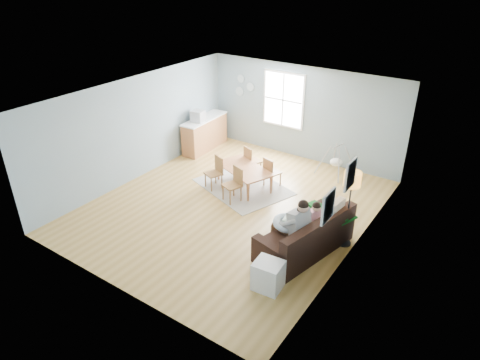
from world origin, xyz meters
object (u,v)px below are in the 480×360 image
Objects in this scene: toddler at (312,215)px; chair_nw at (251,160)px; chair_se at (235,182)px; monitor at (198,116)px; baby_swing at (336,162)px; chair_ne at (271,171)px; dining_table at (243,178)px; sofa at (307,239)px; father at (293,224)px; chair_sw at (216,171)px; storage_cube at (268,275)px; counter at (205,133)px; floor_lamp at (352,185)px.

chair_nw is at bearing 143.89° from toddler.
chair_se reaches higher than chair_nw.
monitor is at bearing 168.73° from chair_nw.
chair_ne is at bearing -124.16° from baby_swing.
baby_swing reaches higher than dining_table.
monitor is (-4.93, 2.65, 0.86)m from sofa.
father reaches higher than chair_sw.
father is at bearing -31.64° from monitor.
father is 2.44× the size of storage_cube.
monitor reaches higher than chair_nw.
counter reaches higher than chair_ne.
sofa is 5.72× the size of monitor.
toddler is 2.92m from dining_table.
chair_se is 1.13m from chair_ne.
chair_sw is 0.47× the size of counter.
toddler is 5.49m from monitor.
storage_cube is (-0.06, -1.58, -0.45)m from toddler.
toddler is 0.52× the size of floor_lamp.
chair_ne is (1.15, 0.79, -0.02)m from chair_sw.
chair_nw is at bearing 70.91° from chair_sw.
floor_lamp is 3.01× the size of storage_cube.
monitor is at bearing 153.55° from toddler.
chair_sw is 0.97× the size of chair_se.
storage_cube is (-0.09, -1.37, -0.03)m from sofa.
baby_swing is at bearing 35.69° from chair_nw.
chair_nw is (-2.79, 2.22, 0.17)m from sofa.
floor_lamp is at bearing -22.77° from counter.
chair_nw is at bearing 128.84° from dining_table.
chair_se is 0.86× the size of baby_swing.
storage_cube is at bearing -80.83° from baby_swing.
chair_ne is (-2.54, 1.27, -0.92)m from floor_lamp.
chair_ne is at bearing 129.19° from father.
monitor is at bearing 166.50° from chair_ne.
toddler is 2.64m from chair_ne.
father is at bearing -127.38° from sofa.
floor_lamp is at bearing -26.53° from chair_ne.
toddler is (0.17, 0.48, 0.01)m from father.
dining_table is at bearing 106.72° from chair_se.
chair_ne is at bearing -13.50° from monitor.
counter is at bearing 160.64° from chair_nw.
sofa is 3.57m from chair_nw.
monitor is at bearing 160.17° from floor_lamp.
dining_table is at bearing 164.39° from floor_lamp.
dining_table is 1.82× the size of chair_sw.
counter is at bearing 150.63° from toddler.
chair_nw is 0.83× the size of baby_swing.
monitor is at bearing 145.23° from chair_se.
monitor reaches higher than chair_ne.
baby_swing is at bearing 8.34° from counter.
chair_ne is 1.98m from baby_swing.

